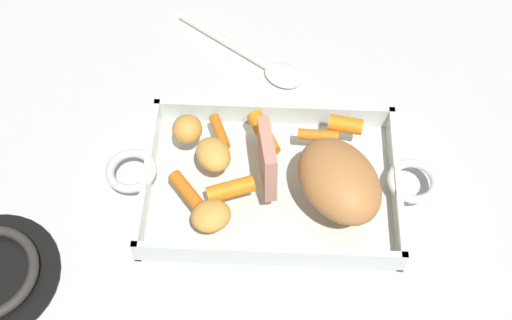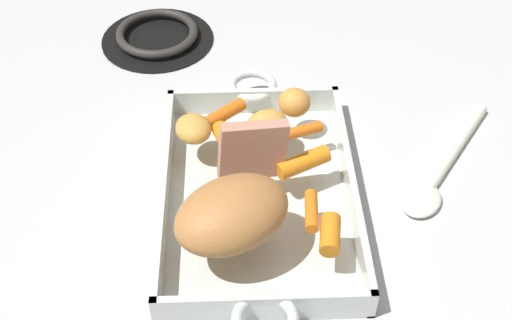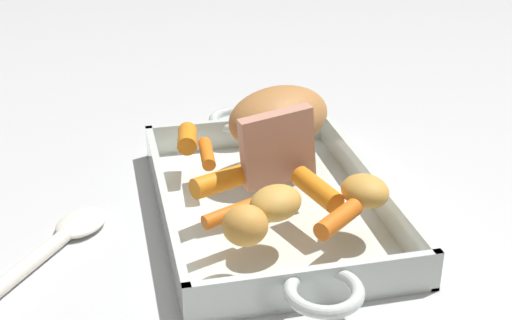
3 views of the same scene
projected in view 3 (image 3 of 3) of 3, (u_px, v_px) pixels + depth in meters
name	position (u px, v px, depth m)	size (l,w,h in m)	color
ground_plane	(270.00, 212.00, 0.82)	(2.36, 2.36, 0.00)	silver
roasting_dish	(270.00, 202.00, 0.82)	(0.47, 0.25, 0.04)	silver
pork_roast	(279.00, 117.00, 0.87)	(0.14, 0.10, 0.07)	#B5763F
roast_slice_outer	(277.00, 148.00, 0.78)	(0.02, 0.08, 0.08)	tan
baby_carrot_center_right	(230.00, 214.00, 0.72)	(0.02, 0.02, 0.06)	orange
baby_carrot_short	(338.00, 219.00, 0.71)	(0.02, 0.02, 0.06)	orange
baby_carrot_center_left	(317.00, 189.00, 0.76)	(0.02, 0.02, 0.07)	orange
baby_carrot_northwest	(187.00, 138.00, 0.87)	(0.02, 0.02, 0.05)	orange
baby_carrot_long	(207.00, 154.00, 0.85)	(0.02, 0.02, 0.06)	orange
baby_carrot_southwest	(221.00, 181.00, 0.78)	(0.02, 0.02, 0.07)	orange
potato_golden_large	(245.00, 225.00, 0.68)	(0.04, 0.04, 0.04)	gold
potato_golden_small	(276.00, 203.00, 0.72)	(0.06, 0.05, 0.03)	gold
potato_halved	(365.00, 191.00, 0.75)	(0.05, 0.05, 0.03)	gold
serving_spoon	(46.00, 251.00, 0.74)	(0.22, 0.17, 0.02)	white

